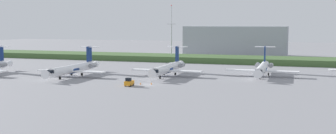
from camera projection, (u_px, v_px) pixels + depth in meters
The scene contains 10 objects.
ground_plane at pixel (178, 72), 140.54m from camera, with size 500.00×500.00×0.00m, color gray.
grass_berm at pixel (204, 59), 180.00m from camera, with size 320.00×20.00×2.51m, color #426033.
regional_jet_second at pixel (74, 68), 129.79m from camera, with size 22.81×31.00×9.00m.
regional_jet_third at pixel (168, 68), 131.03m from camera, with size 22.81×31.00×9.00m.
regional_jet_fourth at pixel (262, 68), 130.34m from camera, with size 22.81×31.00×9.00m.
antenna_mast at pixel (171, 37), 188.26m from camera, with size 4.40×0.50×25.36m.
distant_hangar at pixel (237, 41), 210.75m from camera, with size 50.88×26.73×15.41m, color #9EA3AD.
baggage_tug at pixel (129, 82), 109.35m from camera, with size 1.72×3.20×2.30m.
safety_cone_front_marker at pixel (140, 83), 112.39m from camera, with size 0.44×0.44×0.55m, color orange.
safety_cone_mid_marker at pixel (151, 83), 112.35m from camera, with size 0.44×0.44×0.55m, color orange.
Camera 1 is at (38.78, -104.10, 16.74)m, focal length 43.49 mm.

